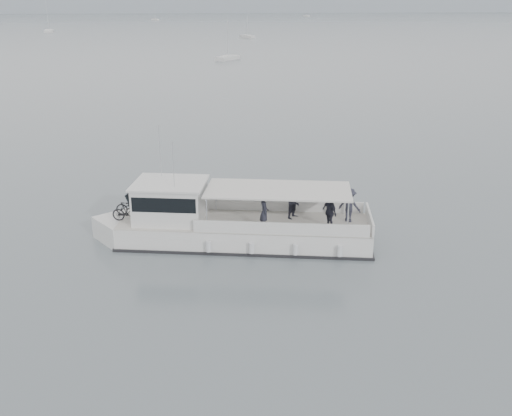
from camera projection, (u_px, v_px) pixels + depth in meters
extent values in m
plane|color=slate|center=(180.00, 246.00, 24.90)|extent=(1400.00, 1400.00, 0.00)
cube|color=silver|center=(245.00, 234.00, 25.17)|extent=(11.27, 5.36, 1.18)
cube|color=silver|center=(124.00, 230.00, 25.59)|extent=(2.87, 2.87, 1.18)
cube|color=beige|center=(245.00, 221.00, 24.97)|extent=(11.27, 5.36, 0.05)
cube|color=black|center=(245.00, 241.00, 25.29)|extent=(11.47, 5.51, 0.16)
cube|color=silver|center=(283.00, 206.00, 26.06)|extent=(7.08, 1.78, 0.54)
cube|color=silver|center=(281.00, 229.00, 23.44)|extent=(7.08, 1.78, 0.54)
cube|color=silver|center=(370.00, 219.00, 24.46)|extent=(0.77, 2.85, 0.54)
cube|color=silver|center=(170.00, 202.00, 24.94)|extent=(3.40, 3.06, 1.63)
cube|color=black|center=(139.00, 198.00, 25.01)|extent=(1.02, 2.33, 1.05)
cube|color=black|center=(170.00, 196.00, 24.85)|extent=(3.23, 3.05, 0.64)
cube|color=silver|center=(169.00, 183.00, 24.65)|extent=(3.61, 3.28, 0.09)
cube|color=silver|center=(278.00, 190.00, 24.34)|extent=(6.64, 4.09, 0.07)
cylinder|color=silver|center=(207.00, 215.00, 23.64)|extent=(0.07, 0.07, 1.50)
cylinder|color=silver|center=(216.00, 195.00, 26.02)|extent=(0.07, 0.07, 1.50)
cylinder|color=silver|center=(348.00, 219.00, 23.18)|extent=(0.07, 0.07, 1.50)
cylinder|color=silver|center=(344.00, 199.00, 25.56)|extent=(0.07, 0.07, 1.50)
cylinder|color=silver|center=(160.00, 152.00, 25.05)|extent=(0.03, 0.03, 2.36)
cylinder|color=silver|center=(173.00, 165.00, 23.69)|extent=(0.03, 0.03, 2.00)
cylinder|color=silver|center=(209.00, 246.00, 23.76)|extent=(0.26, 0.26, 0.45)
cylinder|color=silver|center=(252.00, 248.00, 23.62)|extent=(0.26, 0.26, 0.45)
cylinder|color=silver|center=(296.00, 249.00, 23.48)|extent=(0.26, 0.26, 0.45)
cylinder|color=silver|center=(340.00, 251.00, 23.34)|extent=(0.26, 0.26, 0.45)
imported|color=black|center=(133.00, 207.00, 25.57)|extent=(1.64, 0.89, 0.82)
imported|color=black|center=(128.00, 212.00, 24.88)|extent=(1.49, 0.73, 0.86)
imported|color=#2A2B38|center=(264.00, 212.00, 23.87)|extent=(0.37, 0.56, 1.52)
imported|color=#2A2B38|center=(295.00, 202.00, 25.13)|extent=(0.94, 0.92, 1.52)
imported|color=#2A2B38|center=(329.00, 212.00, 23.92)|extent=(0.66, 0.97, 1.52)
imported|color=#2A2B38|center=(349.00, 205.00, 24.70)|extent=(1.13, 1.05, 1.52)
cube|color=silver|center=(247.00, 37.00, 167.64)|extent=(4.21, 5.39, 0.75)
cube|color=silver|center=(247.00, 36.00, 167.53)|extent=(2.23, 2.35, 0.45)
cylinder|color=silver|center=(247.00, 25.00, 166.55)|extent=(0.08, 0.08, 5.82)
cube|color=silver|center=(228.00, 58.00, 104.07)|extent=(4.96, 5.44, 0.75)
cube|color=silver|center=(228.00, 56.00, 103.96)|extent=(2.46, 2.51, 0.45)
cylinder|color=silver|center=(228.00, 39.00, 102.92)|extent=(0.08, 0.08, 6.15)
cube|color=silver|center=(155.00, 20.00, 324.95)|extent=(4.64, 5.07, 0.75)
cube|color=silver|center=(155.00, 19.00, 324.84)|extent=(2.30, 2.34, 0.45)
cylinder|color=silver|center=(155.00, 14.00, 323.86)|extent=(0.08, 0.08, 5.74)
cube|color=silver|center=(306.00, 16.00, 403.72)|extent=(3.97, 4.83, 0.75)
cube|color=silver|center=(306.00, 16.00, 403.61)|extent=(2.06, 2.14, 0.45)
cube|color=silver|center=(49.00, 31.00, 200.48)|extent=(3.90, 9.19, 0.75)
cube|color=silver|center=(49.00, 30.00, 200.37)|extent=(2.85, 3.40, 0.45)
cylinder|color=silver|center=(47.00, 15.00, 198.70)|extent=(0.08, 0.08, 9.80)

